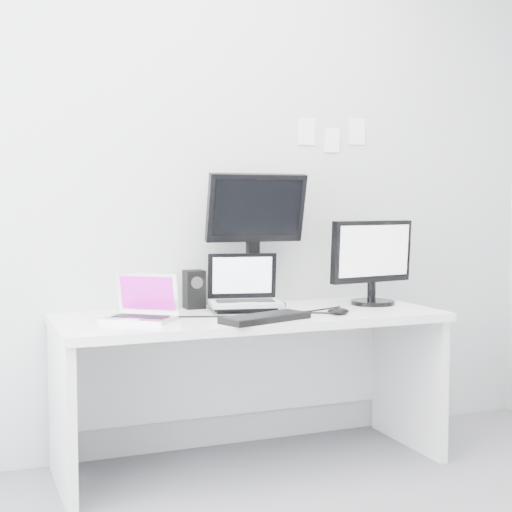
# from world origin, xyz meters

# --- Properties ---
(back_wall) EXTENTS (3.60, 0.00, 3.60)m
(back_wall) POSITION_xyz_m (0.00, 1.60, 1.35)
(back_wall) COLOR #B7BABC
(back_wall) RESTS_ON ground
(desk) EXTENTS (1.80, 0.70, 0.73)m
(desk) POSITION_xyz_m (0.00, 1.25, 0.36)
(desk) COLOR white
(desk) RESTS_ON ground
(macbook) EXTENTS (0.36, 0.35, 0.22)m
(macbook) POSITION_xyz_m (-0.54, 1.21, 0.84)
(macbook) COLOR #B8B8BD
(macbook) RESTS_ON desk
(speaker) EXTENTS (0.11, 0.11, 0.19)m
(speaker) POSITION_xyz_m (-0.20, 1.51, 0.82)
(speaker) COLOR black
(speaker) RESTS_ON desk
(dell_laptop) EXTENTS (0.39, 0.33, 0.28)m
(dell_laptop) POSITION_xyz_m (0.00, 1.33, 0.87)
(dell_laptop) COLOR #B0B2B8
(dell_laptop) RESTS_ON desk
(rear_monitor) EXTENTS (0.50, 0.19, 0.68)m
(rear_monitor) POSITION_xyz_m (0.11, 1.47, 1.07)
(rear_monitor) COLOR black
(rear_monitor) RESTS_ON desk
(samsung_monitor) EXTENTS (0.51, 0.30, 0.44)m
(samsung_monitor) POSITION_xyz_m (0.69, 1.31, 0.95)
(samsung_monitor) COLOR black
(samsung_monitor) RESTS_ON desk
(keyboard) EXTENTS (0.44, 0.28, 0.03)m
(keyboard) POSITION_xyz_m (-0.02, 1.01, 0.74)
(keyboard) COLOR black
(keyboard) RESTS_ON desk
(mouse) EXTENTS (0.12, 0.09, 0.03)m
(mouse) POSITION_xyz_m (0.36, 1.05, 0.75)
(mouse) COLOR black
(mouse) RESTS_ON desk
(wall_note_0) EXTENTS (0.10, 0.00, 0.14)m
(wall_note_0) POSITION_xyz_m (0.45, 1.59, 1.62)
(wall_note_0) COLOR white
(wall_note_0) RESTS_ON back_wall
(wall_note_1) EXTENTS (0.09, 0.00, 0.13)m
(wall_note_1) POSITION_xyz_m (0.60, 1.59, 1.58)
(wall_note_1) COLOR white
(wall_note_1) RESTS_ON back_wall
(wall_note_2) EXTENTS (0.10, 0.00, 0.14)m
(wall_note_2) POSITION_xyz_m (0.75, 1.59, 1.63)
(wall_note_2) COLOR white
(wall_note_2) RESTS_ON back_wall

